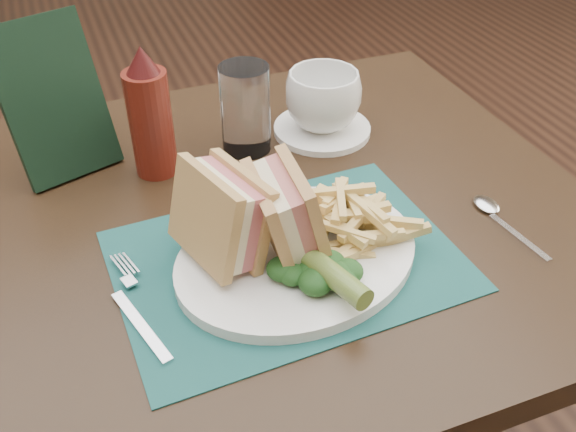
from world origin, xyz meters
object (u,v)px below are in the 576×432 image
(plate, at_px, (297,256))
(saucer, at_px, (322,129))
(placemat, at_px, (287,260))
(coffee_cup, at_px, (323,100))
(table_main, at_px, (259,389))
(ketchup_bottle, at_px, (149,112))
(sandwich_half_b, at_px, (269,214))
(drinking_glass, at_px, (245,109))
(sandwich_half_a, at_px, (205,222))
(check_presenter, at_px, (54,100))

(plate, relative_size, saucer, 2.00)
(placemat, bearing_deg, coffee_cup, 58.84)
(table_main, bearing_deg, saucer, 42.22)
(ketchup_bottle, bearing_deg, sandwich_half_b, -71.10)
(placemat, height_order, ketchup_bottle, ketchup_bottle)
(placemat, bearing_deg, ketchup_bottle, 112.53)
(table_main, distance_m, sandwich_half_b, 0.46)
(drinking_glass, bearing_deg, placemat, -97.70)
(placemat, relative_size, drinking_glass, 3.05)
(sandwich_half_a, bearing_deg, check_presenter, 96.73)
(saucer, xyz_separation_m, drinking_glass, (-0.12, -0.00, 0.06))
(sandwich_half_a, bearing_deg, sandwich_half_b, -25.04)
(drinking_glass, xyz_separation_m, ketchup_bottle, (-0.14, -0.01, 0.03))
(sandwich_half_a, xyz_separation_m, ketchup_bottle, (-0.01, 0.23, 0.02))
(coffee_cup, height_order, drinking_glass, drinking_glass)
(plate, distance_m, sandwich_half_a, 0.12)
(drinking_glass, height_order, ketchup_bottle, ketchup_bottle)
(table_main, height_order, drinking_glass, drinking_glass)
(plate, relative_size, check_presenter, 1.38)
(check_presenter, bearing_deg, saucer, -25.33)
(table_main, bearing_deg, coffee_cup, 42.22)
(coffee_cup, height_order, ketchup_bottle, ketchup_bottle)
(sandwich_half_a, bearing_deg, ketchup_bottle, 75.65)
(ketchup_bottle, bearing_deg, coffee_cup, 3.16)
(table_main, height_order, ketchup_bottle, ketchup_bottle)
(plate, height_order, check_presenter, check_presenter)
(table_main, height_order, placemat, placemat)
(placemat, xyz_separation_m, ketchup_bottle, (-0.10, 0.25, 0.09))
(placemat, height_order, coffee_cup, coffee_cup)
(saucer, bearing_deg, check_presenter, 173.77)
(sandwich_half_a, bearing_deg, drinking_glass, 45.50)
(placemat, relative_size, coffee_cup, 3.48)
(placemat, xyz_separation_m, sandwich_half_a, (-0.09, 0.02, 0.07))
(ketchup_bottle, relative_size, check_presenter, 0.85)
(sandwich_half_b, height_order, saucer, sandwich_half_b)
(plate, bearing_deg, table_main, 85.84)
(plate, xyz_separation_m, drinking_glass, (0.02, 0.27, 0.06))
(coffee_cup, relative_size, ketchup_bottle, 0.61)
(sandwich_half_a, distance_m, sandwich_half_b, 0.07)
(sandwich_half_a, xyz_separation_m, drinking_glass, (0.13, 0.24, -0.01))
(ketchup_bottle, bearing_deg, placemat, -67.47)
(placemat, distance_m, plate, 0.01)
(drinking_glass, bearing_deg, table_main, -106.52)
(check_presenter, bearing_deg, table_main, -61.80)
(sandwich_half_a, bearing_deg, coffee_cup, 27.44)
(table_main, distance_m, coffee_cup, 0.49)
(plate, relative_size, ketchup_bottle, 1.61)
(plate, distance_m, sandwich_half_b, 0.07)
(placemat, height_order, saucer, saucer)
(sandwich_half_b, xyz_separation_m, drinking_glass, (0.05, 0.25, -0.01))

